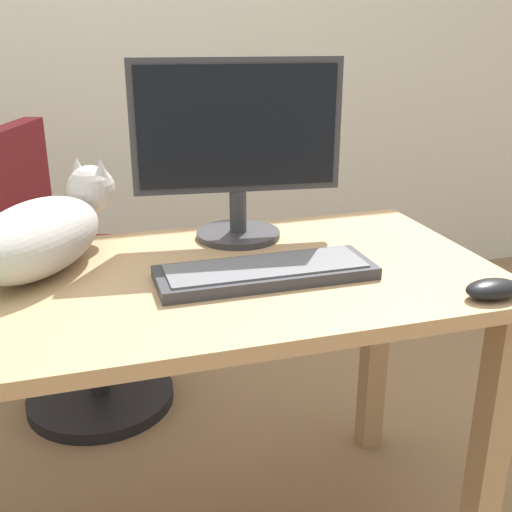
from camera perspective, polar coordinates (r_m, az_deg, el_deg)
name	(u,v)px	position (r m, az deg, el deg)	size (l,w,h in m)	color
desk	(166,329)	(1.31, -8.28, -6.64)	(1.38, 0.64, 0.72)	tan
office_chair	(75,293)	(2.05, -16.25, -3.24)	(0.51, 0.48, 0.92)	black
monitor	(237,143)	(1.44, -1.72, 10.29)	(0.48, 0.20, 0.41)	#333338
keyboard	(266,272)	(1.25, 0.89, -1.46)	(0.44, 0.15, 0.03)	#333338
cat	(44,232)	(1.35, -18.86, 2.10)	(0.38, 0.52, 0.20)	#B2ADA8
computer_mouse	(493,289)	(1.24, 20.88, -2.84)	(0.11, 0.06, 0.04)	black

